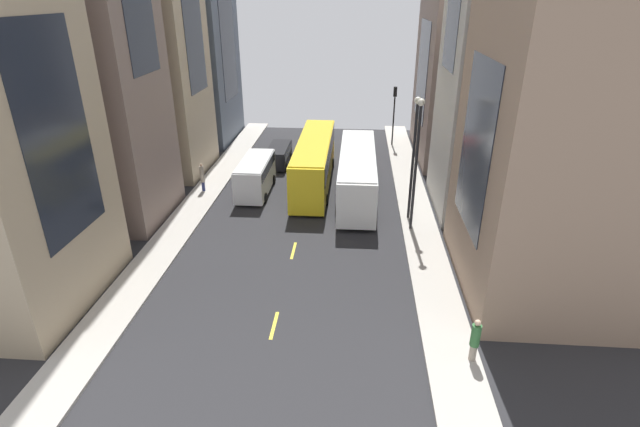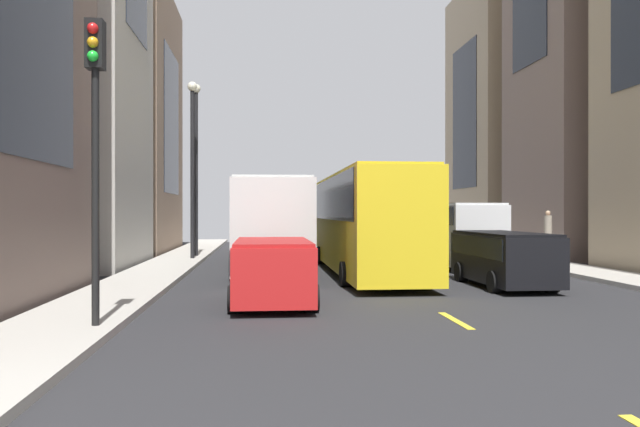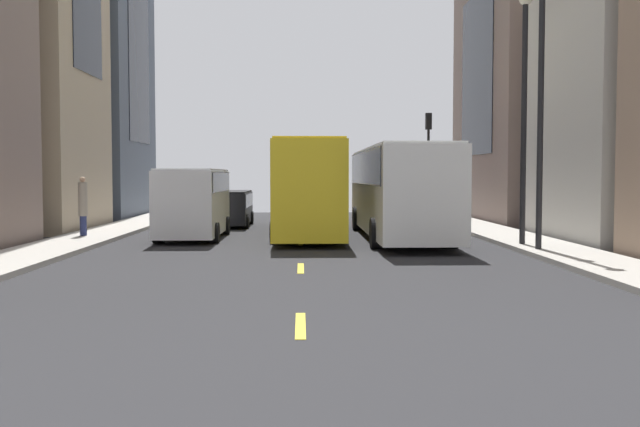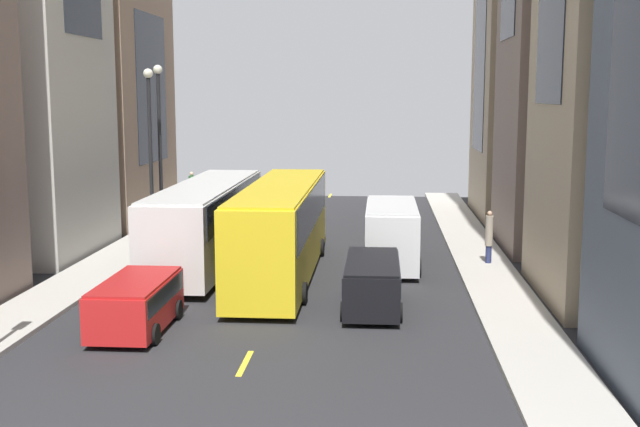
{
  "view_description": "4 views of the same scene",
  "coord_description": "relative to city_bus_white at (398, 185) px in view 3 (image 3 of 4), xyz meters",
  "views": [
    {
      "loc": [
        -3.47,
        31.58,
        13.9
      ],
      "look_at": [
        -1.36,
        4.34,
        1.24
      ],
      "focal_mm": 26.95,
      "sensor_mm": 36.0,
      "label": 1
    },
    {
      "loc": [
        -3.96,
        -26.48,
        2.23
      ],
      "look_at": [
        -1.04,
        4.9,
        2.17
      ],
      "focal_mm": 34.96,
      "sensor_mm": 36.0,
      "label": 2
    },
    {
      "loc": [
        -0.01,
        25.29,
        2.35
      ],
      "look_at": [
        -0.57,
        3.77,
        1.22
      ],
      "focal_mm": 40.92,
      "sensor_mm": 36.0,
      "label": 3
    },
    {
      "loc": [
        3.49,
        -33.79,
        6.99
      ],
      "look_at": [
        0.69,
        2.76,
        1.48
      ],
      "focal_mm": 44.58,
      "sensor_mm": 36.0,
      "label": 4
    }
  ],
  "objects": [
    {
      "name": "ground_plane",
      "position": [
        3.63,
        1.83,
        -2.01
      ],
      "size": [
        41.78,
        41.78,
        0.0
      ],
      "primitive_type": "plane",
      "color": "#28282B"
    },
    {
      "name": "lane_stripe_4",
      "position": [
        3.63,
        8.83,
        -2.0
      ],
      "size": [
        0.16,
        2.0,
        0.01
      ],
      "primitive_type": "cube",
      "color": "yellow",
      "rests_on": "ground"
    },
    {
      "name": "sidewalk_west",
      "position": [
        -4.12,
        1.83,
        -1.93
      ],
      "size": [
        2.27,
        44.0,
        0.15
      ],
      "primitive_type": "cube",
      "color": "#B2ADA3",
      "rests_on": "ground"
    },
    {
      "name": "lane_stripe_1",
      "position": [
        3.63,
        -12.17,
        -2.0
      ],
      "size": [
        0.16,
        2.0,
        0.01
      ],
      "primitive_type": "cube",
      "color": "yellow",
      "rests_on": "ground"
    },
    {
      "name": "building_west_0",
      "position": [
        -9.92,
        -10.51,
        5.56
      ],
      "size": [
        9.03,
        11.71,
        15.15
      ],
      "color": "#7A665B",
      "rests_on": "ground"
    },
    {
      "name": "city_bus_white",
      "position": [
        0.0,
        0.0,
        0.0
      ],
      "size": [
        2.81,
        12.69,
        3.35
      ],
      "color": "silver",
      "rests_on": "ground"
    },
    {
      "name": "sidewalk_east",
      "position": [
        11.39,
        1.83,
        -1.93
      ],
      "size": [
        2.27,
        44.0,
        0.15
      ],
      "primitive_type": "cube",
      "color": "#B2ADA3",
      "rests_on": "ground"
    },
    {
      "name": "lane_stripe_5",
      "position": [
        3.63,
        15.83,
        -2.0
      ],
      "size": [
        0.16,
        2.0,
        0.01
      ],
      "primitive_type": "cube",
      "color": "yellow",
      "rests_on": "ground"
    },
    {
      "name": "lane_stripe_2",
      "position": [
        3.63,
        -5.17,
        -2.0
      ],
      "size": [
        0.16,
        2.0,
        0.01
      ],
      "primitive_type": "cube",
      "color": "yellow",
      "rests_on": "ground"
    },
    {
      "name": "car_black_0",
      "position": [
        6.89,
        -6.53,
        -1.04
      ],
      "size": [
        1.92,
        4.75,
        1.63
      ],
      "color": "black",
      "rests_on": "ground"
    },
    {
      "name": "lane_stripe_3",
      "position": [
        3.63,
        1.83,
        -2.0
      ],
      "size": [
        0.16,
        2.0,
        0.01
      ],
      "primitive_type": "cube",
      "color": "yellow",
      "rests_on": "ground"
    },
    {
      "name": "delivery_van_white",
      "position": [
        7.6,
        0.05,
        -0.49
      ],
      "size": [
        2.25,
        5.96,
        2.58
      ],
      "color": "white",
      "rests_on": "ground"
    },
    {
      "name": "streetlamp_near",
      "position": [
        -3.48,
        5.59,
        3.09
      ],
      "size": [
        0.44,
        0.44,
        8.23
      ],
      "color": "black",
      "rests_on": "ground"
    },
    {
      "name": "building_east_0",
      "position": [
        17.01,
        -14.36,
        7.3
      ],
      "size": [
        8.66,
        9.05,
        18.63
      ],
      "color": "#4C5666",
      "rests_on": "ground"
    },
    {
      "name": "pedestrian_crossing_near",
      "position": [
        11.58,
        0.38,
        -0.72
      ],
      "size": [
        0.33,
        0.33,
        2.15
      ],
      "rotation": [
        0.0,
        0.0,
        5.95
      ],
      "color": "navy",
      "rests_on": "ground"
    },
    {
      "name": "lane_stripe_0",
      "position": [
        3.63,
        -19.17,
        -2.0
      ],
      "size": [
        0.16,
        2.0,
        0.01
      ],
      "primitive_type": "cube",
      "color": "yellow",
      "rests_on": "ground"
    },
    {
      "name": "car_red_1",
      "position": [
        -0.08,
        -9.53,
        -1.09
      ],
      "size": [
        2.01,
        4.15,
        1.56
      ],
      "color": "red",
      "rests_on": "ground"
    },
    {
      "name": "streetcar_yellow",
      "position": [
        3.36,
        -2.1,
        0.11
      ],
      "size": [
        2.7,
        13.03,
        3.59
      ],
      "color": "yellow",
      "rests_on": "ground"
    },
    {
      "name": "traffic_light_near_corner",
      "position": [
        -3.38,
        -12.89,
        2.06
      ],
      "size": [
        0.32,
        0.44,
        5.62
      ],
      "color": "black",
      "rests_on": "ground"
    },
    {
      "name": "streetlamp_far",
      "position": [
        -3.48,
        3.98,
        2.97
      ],
      "size": [
        0.44,
        0.44,
        8.01
      ],
      "color": "black",
      "rests_on": "ground"
    }
  ]
}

